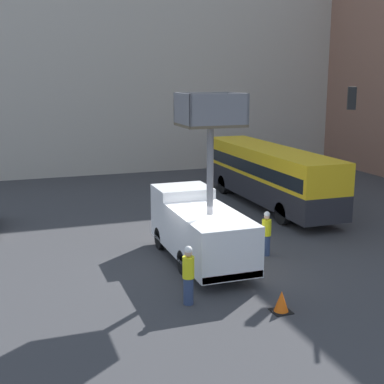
% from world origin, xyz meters
% --- Properties ---
extents(ground_plane, '(120.00, 120.00, 0.00)m').
position_xyz_m(ground_plane, '(0.00, 0.00, 0.00)').
color(ground_plane, '#38383A').
extents(building_backdrop_far, '(44.00, 10.00, 16.69)m').
position_xyz_m(building_backdrop_far, '(0.00, 25.27, 8.34)').
color(building_backdrop_far, '#BCB2A3').
rests_on(building_backdrop_far, ground_plane).
extents(utility_truck, '(2.25, 6.28, 6.53)m').
position_xyz_m(utility_truck, '(0.30, 0.51, 1.51)').
color(utility_truck, white).
rests_on(utility_truck, ground_plane).
extents(city_bus, '(2.54, 11.96, 3.24)m').
position_xyz_m(city_bus, '(7.05, 7.88, 1.91)').
color(city_bus, '#232328').
rests_on(city_bus, ground_plane).
extents(road_worker_near_truck, '(0.38, 0.38, 1.93)m').
position_xyz_m(road_worker_near_truck, '(-1.39, -3.04, 0.98)').
color(road_worker_near_truck, navy).
rests_on(road_worker_near_truck, ground_plane).
extents(road_worker_directing, '(0.38, 0.38, 1.83)m').
position_xyz_m(road_worker_directing, '(3.10, 0.36, 0.92)').
color(road_worker_directing, navy).
rests_on(road_worker_directing, ground_plane).
extents(traffic_cone_near_truck, '(0.60, 0.60, 0.68)m').
position_xyz_m(traffic_cone_near_truck, '(1.12, -4.53, 0.32)').
color(traffic_cone_near_truck, black).
rests_on(traffic_cone_near_truck, ground_plane).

